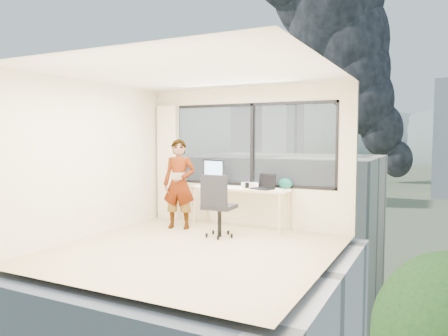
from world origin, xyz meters
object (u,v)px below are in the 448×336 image
Objects in this scene: laptop at (262,182)px; person at (179,184)px; desk at (240,208)px; chair at (219,205)px; game_console at (252,184)px; monitor at (214,172)px; handbag at (286,183)px.

person is at bearing -143.09° from laptop.
chair is at bearing -91.57° from desk.
person is 5.15× the size of game_console.
monitor reaches higher than handbag.
desk is 0.87m from monitor.
monitor is at bearing 120.38° from chair.
monitor is 0.78m from game_console.
person is at bearing -152.33° from desk.
handbag is (0.82, 0.98, 0.31)m from chair.
chair is 2.17× the size of monitor.
handbag is (0.80, 0.19, 0.47)m from desk.
laptop is at bearing -35.88° from game_console.
laptop reaches higher than game_console.
person is at bearing -168.57° from handbag.
handbag is (1.79, 0.71, 0.03)m from person.
chair is 1.31m from handbag.
handbag reaches higher than game_console.
monitor is 1.23× the size of laptop.
laptop reaches higher than desk.
monitor is (-0.60, 0.10, 0.62)m from desk.
game_console is (1.12, 0.77, -0.03)m from person.
handbag is at bearing 13.57° from desk.
chair reaches higher than desk.
handbag is at bearing 15.75° from monitor.
person is 6.53× the size of handbag.
desk is 0.95m from handbag.
desk is at bearing -176.68° from handbag.
desk is 0.68m from laptop.
person reaches higher than monitor.
laptop is at bearing 3.16° from monitor.
desk is 0.80m from chair.
game_console is at bearing 164.76° from handbag.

